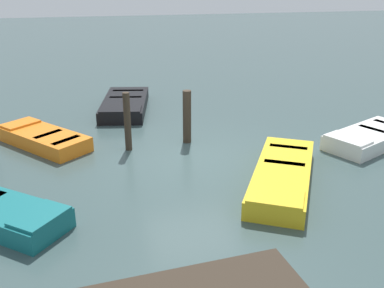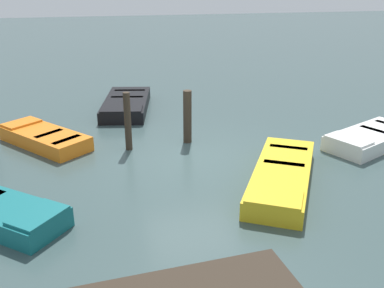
{
  "view_description": "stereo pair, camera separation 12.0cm",
  "coord_description": "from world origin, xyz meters",
  "px_view_note": "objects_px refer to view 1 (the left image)",
  "views": [
    {
      "loc": [
        2.32,
        10.51,
        4.58
      ],
      "look_at": [
        0.0,
        0.0,
        0.35
      ],
      "focal_mm": 41.32,
      "sensor_mm": 36.0,
      "label": 1
    },
    {
      "loc": [
        2.2,
        10.54,
        4.58
      ],
      "look_at": [
        0.0,
        0.0,
        0.35
      ],
      "focal_mm": 41.32,
      "sensor_mm": 36.0,
      "label": 2
    }
  ],
  "objects_px": {
    "rowboat_yellow": "(283,175)",
    "mooring_piling_far_right": "(187,117)",
    "rowboat_orange": "(44,138)",
    "rowboat_white": "(370,137)",
    "mooring_piling_center": "(127,122)",
    "rowboat_black": "(125,104)"
  },
  "relations": [
    {
      "from": "rowboat_orange",
      "to": "rowboat_black",
      "type": "relative_size",
      "value": 0.79
    },
    {
      "from": "mooring_piling_center",
      "to": "mooring_piling_far_right",
      "type": "distance_m",
      "value": 1.7
    },
    {
      "from": "mooring_piling_center",
      "to": "rowboat_black",
      "type": "bearing_deg",
      "value": -92.87
    },
    {
      "from": "rowboat_yellow",
      "to": "rowboat_black",
      "type": "xyz_separation_m",
      "value": [
        3.08,
        -6.61,
        0.0
      ]
    },
    {
      "from": "rowboat_yellow",
      "to": "rowboat_white",
      "type": "relative_size",
      "value": 1.25
    },
    {
      "from": "rowboat_black",
      "to": "mooring_piling_center",
      "type": "height_order",
      "value": "mooring_piling_center"
    },
    {
      "from": "rowboat_orange",
      "to": "mooring_piling_far_right",
      "type": "relative_size",
      "value": 1.9
    },
    {
      "from": "rowboat_yellow",
      "to": "rowboat_white",
      "type": "xyz_separation_m",
      "value": [
        -3.39,
        -1.79,
        0.0
      ]
    },
    {
      "from": "rowboat_white",
      "to": "mooring_piling_center",
      "type": "distance_m",
      "value": 6.77
    },
    {
      "from": "rowboat_orange",
      "to": "rowboat_black",
      "type": "bearing_deg",
      "value": -81.08
    },
    {
      "from": "rowboat_orange",
      "to": "rowboat_white",
      "type": "height_order",
      "value": "same"
    },
    {
      "from": "rowboat_white",
      "to": "mooring_piling_center",
      "type": "height_order",
      "value": "mooring_piling_center"
    },
    {
      "from": "rowboat_yellow",
      "to": "rowboat_orange",
      "type": "relative_size",
      "value": 1.37
    },
    {
      "from": "rowboat_orange",
      "to": "rowboat_black",
      "type": "distance_m",
      "value": 3.83
    },
    {
      "from": "rowboat_white",
      "to": "mooring_piling_far_right",
      "type": "relative_size",
      "value": 2.07
    },
    {
      "from": "mooring_piling_far_right",
      "to": "mooring_piling_center",
      "type": "bearing_deg",
      "value": 7.45
    },
    {
      "from": "rowboat_orange",
      "to": "rowboat_white",
      "type": "relative_size",
      "value": 0.92
    },
    {
      "from": "rowboat_yellow",
      "to": "mooring_piling_far_right",
      "type": "relative_size",
      "value": 2.6
    },
    {
      "from": "rowboat_yellow",
      "to": "rowboat_black",
      "type": "distance_m",
      "value": 7.29
    },
    {
      "from": "rowboat_orange",
      "to": "mooring_piling_center",
      "type": "height_order",
      "value": "mooring_piling_center"
    },
    {
      "from": "rowboat_yellow",
      "to": "mooring_piling_center",
      "type": "xyz_separation_m",
      "value": [
        3.27,
        -2.88,
        0.59
      ]
    },
    {
      "from": "rowboat_orange",
      "to": "mooring_piling_far_right",
      "type": "bearing_deg",
      "value": -139.13
    }
  ]
}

